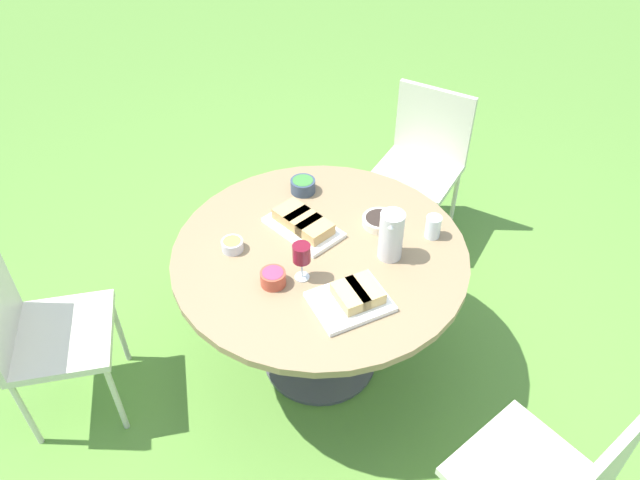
% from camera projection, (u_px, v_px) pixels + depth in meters
% --- Properties ---
extents(ground_plane, '(40.00, 40.00, 0.00)m').
position_uv_depth(ground_plane, '(320.00, 358.00, 3.11)').
color(ground_plane, '#5B8C38').
extents(dining_table, '(1.25, 1.25, 0.73)m').
position_uv_depth(dining_table, '(320.00, 271.00, 2.70)').
color(dining_table, '#4C4C51').
rests_on(dining_table, ground_plane).
extents(chair_near_left, '(0.58, 0.57, 0.89)m').
position_uv_depth(chair_near_left, '(36.00, 327.00, 2.57)').
color(chair_near_left, beige).
rests_on(chair_near_left, ground_plane).
extents(chair_far_back, '(0.53, 0.54, 0.89)m').
position_uv_depth(chair_far_back, '(423.00, 156.00, 3.52)').
color(chair_far_back, beige).
rests_on(chair_far_back, ground_plane).
extents(water_pitcher, '(0.11, 0.10, 0.22)m').
position_uv_depth(water_pitcher, '(391.00, 235.00, 2.52)').
color(water_pitcher, silver).
rests_on(water_pitcher, dining_table).
extents(wine_glass, '(0.07, 0.07, 0.17)m').
position_uv_depth(wine_glass, '(302.00, 255.00, 2.42)').
color(wine_glass, silver).
rests_on(wine_glass, dining_table).
extents(platter_bread_main, '(0.35, 0.39, 0.07)m').
position_uv_depth(platter_bread_main, '(303.00, 224.00, 2.70)').
color(platter_bread_main, white).
rests_on(platter_bread_main, dining_table).
extents(platter_charcuterie, '(0.36, 0.37, 0.07)m').
position_uv_depth(platter_charcuterie, '(354.00, 297.00, 2.38)').
color(platter_charcuterie, white).
rests_on(platter_charcuterie, dining_table).
extents(bowl_fries, '(0.09, 0.09, 0.05)m').
position_uv_depth(bowl_fries, '(232.00, 245.00, 2.61)').
color(bowl_fries, silver).
rests_on(bowl_fries, dining_table).
extents(bowl_salad, '(0.12, 0.12, 0.06)m').
position_uv_depth(bowl_salad, '(303.00, 185.00, 2.91)').
color(bowl_salad, '#334256').
rests_on(bowl_salad, dining_table).
extents(bowl_olives, '(0.15, 0.15, 0.04)m').
position_uv_depth(bowl_olives, '(380.00, 221.00, 2.74)').
color(bowl_olives, beige).
rests_on(bowl_olives, dining_table).
extents(bowl_dip_red, '(0.10, 0.10, 0.06)m').
position_uv_depth(bowl_dip_red, '(273.00, 277.00, 2.45)').
color(bowl_dip_red, '#B74733').
rests_on(bowl_dip_red, dining_table).
extents(cup_water_near, '(0.07, 0.07, 0.10)m').
position_uv_depth(cup_water_near, '(433.00, 227.00, 2.66)').
color(cup_water_near, silver).
rests_on(cup_water_near, dining_table).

